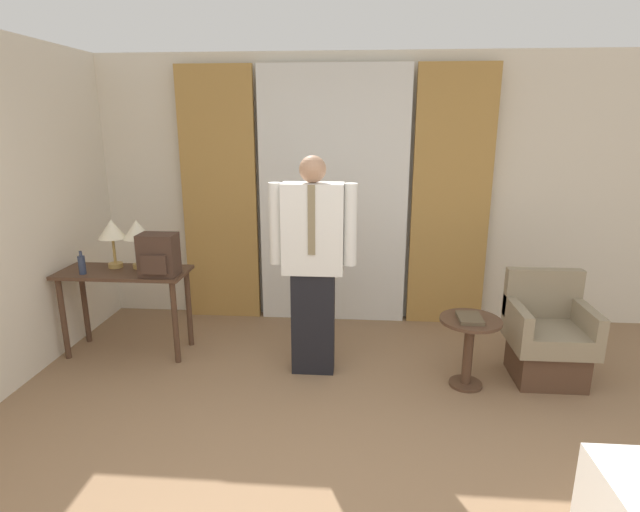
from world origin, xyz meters
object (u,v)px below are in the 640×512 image
table_lamp_right (137,232)px  person (313,260)px  book (470,318)px  side_table (469,341)px  armchair (547,339)px  desk (125,285)px  backpack (159,255)px  bottle_near_edge (82,265)px  table_lamp_left (112,231)px

table_lamp_right → person: size_ratio=0.24×
table_lamp_right → book: 2.90m
side_table → armchair: bearing=15.7°
person → armchair: bearing=0.8°
side_table → desk: bearing=172.6°
backpack → book: 2.59m
desk → bottle_near_edge: bottle_near_edge is taller
bottle_near_edge → side_table: size_ratio=0.36×
table_lamp_right → bottle_near_edge: 0.53m
bottle_near_edge → book: bearing=-5.1°
person → armchair: 2.01m
person → table_lamp_left: bearing=170.0°
bottle_near_edge → person: (2.00, -0.10, 0.12)m
desk → table_lamp_right: size_ratio=2.57×
table_lamp_left → person: bearing=-10.0°
table_lamp_left → armchair: bearing=-4.5°
desk → bottle_near_edge: bearing=-158.1°
armchair → table_lamp_right: bearing=175.2°
person → book: size_ratio=7.34×
table_lamp_left → person: 1.85m
armchair → table_lamp_left: bearing=175.5°
desk → table_lamp_left: size_ratio=2.57×
table_lamp_right → table_lamp_left: bearing=180.0°
backpack → side_table: backpack is taller
table_lamp_right → side_table: size_ratio=0.77×
person → book: person is taller
bottle_near_edge → book: 3.25m
table_lamp_right → person: (1.59, -0.32, -0.13)m
person → backpack: bearing=174.9°
table_lamp_right → backpack: 0.37m
table_lamp_right → person: 1.62m
backpack → person: person is taller
table_lamp_left → side_table: (3.05, -0.48, -0.72)m
desk → table_lamp_right: bearing=40.0°
backpack → person: size_ratio=0.20×
armchair → book: (-0.68, -0.21, 0.25)m
bottle_near_edge → table_lamp_left: bearing=49.3°
desk → armchair: (3.60, -0.20, -0.30)m
side_table → backpack: bearing=173.8°
bottle_near_edge → side_table: bearing=-4.6°
side_table → book: (-0.01, -0.02, 0.20)m
backpack → side_table: (2.56, -0.28, -0.57)m
desk → side_table: bearing=-7.4°
bottle_near_edge → book: bottle_near_edge is taller
bottle_near_edge → backpack: (0.68, 0.01, 0.09)m
book → bottle_near_edge: bearing=174.9°
table_lamp_left → bottle_near_edge: size_ratio=2.15×
desk → person: (1.70, -0.22, 0.34)m
desk → side_table: (2.94, -0.38, -0.25)m
desk → armchair: armchair is taller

